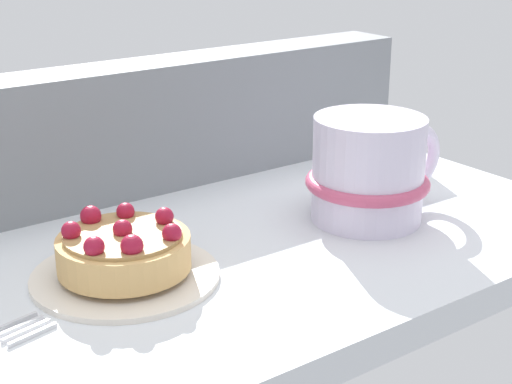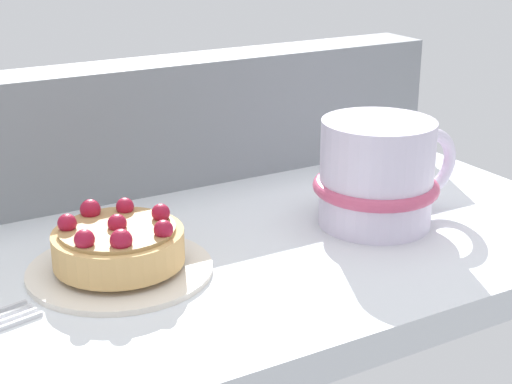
{
  "view_description": "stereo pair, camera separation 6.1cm",
  "coord_description": "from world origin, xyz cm",
  "views": [
    {
      "loc": [
        -29.66,
        -48.57,
        25.48
      ],
      "look_at": [
        3.85,
        -2.57,
        4.58
      ],
      "focal_mm": 54.94,
      "sensor_mm": 36.0,
      "label": 1
    },
    {
      "loc": [
        -24.58,
        -51.87,
        25.48
      ],
      "look_at": [
        3.85,
        -2.57,
        4.58
      ],
      "focal_mm": 54.94,
      "sensor_mm": 36.0,
      "label": 2
    }
  ],
  "objects": [
    {
      "name": "dessert_plate",
      "position": [
        -7.19,
        -1.64,
        0.4
      ],
      "size": [
        13.69,
        13.69,
        0.86
      ],
      "color": "silver",
      "rests_on": "ground_plane"
    },
    {
      "name": "window_rail_back",
      "position": [
        0.0,
        15.05,
        5.96
      ],
      "size": [
        65.72,
        5.98,
        11.93
      ],
      "primitive_type": "cube",
      "color": "gray",
      "rests_on": "ground_plane"
    },
    {
      "name": "raspberry_tart",
      "position": [
        -7.21,
        -1.64,
        2.35
      ],
      "size": [
        9.6,
        9.6,
        3.88
      ],
      "color": "tan",
      "rests_on": "dessert_plate"
    },
    {
      "name": "ground_plane",
      "position": [
        0.0,
        0.0,
        -1.28
      ],
      "size": [
        67.06,
        36.08,
        2.57
      ],
      "primitive_type": "cube",
      "color": "silver"
    },
    {
      "name": "coffee_mug",
      "position": [
        15.12,
        -3.5,
        4.37
      ],
      "size": [
        13.97,
        10.58,
        9.03
      ],
      "color": "silver",
      "rests_on": "ground_plane"
    }
  ]
}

